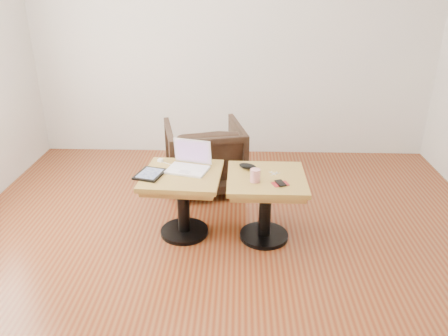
{
  "coord_description": "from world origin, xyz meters",
  "views": [
    {
      "loc": [
        0.08,
        -2.67,
        1.96
      ],
      "look_at": [
        -0.03,
        0.4,
        0.6
      ],
      "focal_mm": 35.0,
      "sensor_mm": 36.0,
      "label": 1
    }
  ],
  "objects_px": {
    "armchair": "(204,156)",
    "side_table_left": "(183,189)",
    "side_table_right": "(266,192)",
    "laptop": "(189,164)",
    "striped_cup": "(255,175)"
  },
  "relations": [
    {
      "from": "laptop",
      "to": "striped_cup",
      "type": "bearing_deg",
      "value": -7.27
    },
    {
      "from": "side_table_right",
      "to": "laptop",
      "type": "height_order",
      "value": "laptop"
    },
    {
      "from": "striped_cup",
      "to": "laptop",
      "type": "bearing_deg",
      "value": 157.7
    },
    {
      "from": "side_table_left",
      "to": "side_table_right",
      "type": "bearing_deg",
      "value": 0.06
    },
    {
      "from": "striped_cup",
      "to": "armchair",
      "type": "bearing_deg",
      "value": 114.93
    },
    {
      "from": "striped_cup",
      "to": "armchair",
      "type": "xyz_separation_m",
      "value": [
        -0.46,
        0.99,
        -0.26
      ]
    },
    {
      "from": "side_table_right",
      "to": "armchair",
      "type": "distance_m",
      "value": 1.06
    },
    {
      "from": "striped_cup",
      "to": "armchair",
      "type": "height_order",
      "value": "armchair"
    },
    {
      "from": "laptop",
      "to": "side_table_left",
      "type": "bearing_deg",
      "value": -103.76
    },
    {
      "from": "laptop",
      "to": "armchair",
      "type": "bearing_deg",
      "value": 100.83
    },
    {
      "from": "side_table_left",
      "to": "side_table_right",
      "type": "distance_m",
      "value": 0.66
    },
    {
      "from": "side_table_left",
      "to": "side_table_right",
      "type": "xyz_separation_m",
      "value": [
        0.66,
        -0.04,
        0.0
      ]
    },
    {
      "from": "side_table_right",
      "to": "striped_cup",
      "type": "xyz_separation_m",
      "value": [
        -0.09,
        -0.09,
        0.19
      ]
    },
    {
      "from": "armchair",
      "to": "side_table_left",
      "type": "bearing_deg",
      "value": 69.95
    },
    {
      "from": "armchair",
      "to": "striped_cup",
      "type": "bearing_deg",
      "value": 101.78
    }
  ]
}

